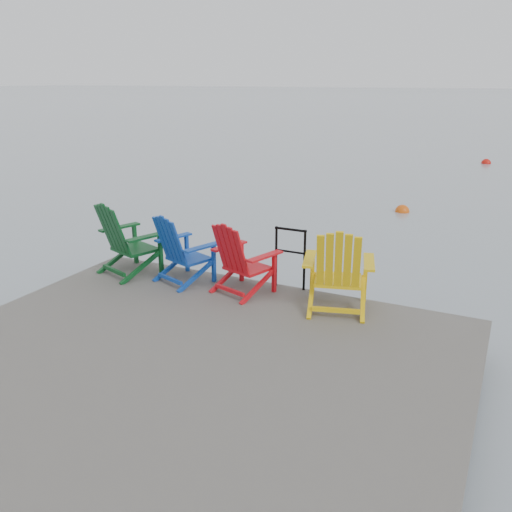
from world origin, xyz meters
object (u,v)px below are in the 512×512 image
at_px(handrail, 290,252).
at_px(chair_red, 241,258).
at_px(chair_blue, 181,248).
at_px(buoy_b, 486,163).
at_px(chair_green, 126,238).
at_px(chair_yellow, 338,269).
at_px(buoy_a, 402,212).

bearing_deg(handrail, chair_red, -138.87).
relative_size(chair_blue, buoy_b, 2.66).
relative_size(handrail, chair_green, 0.79).
distance_m(chair_red, chair_yellow, 1.42).
relative_size(chair_green, buoy_a, 2.98).
relative_size(chair_blue, chair_red, 1.00).
relative_size(handrail, chair_red, 0.87).
distance_m(chair_green, buoy_b, 18.87).
bearing_deg(buoy_a, chair_green, -107.98).
xyz_separation_m(chair_red, buoy_a, (0.69, 8.08, -1.02)).
bearing_deg(handrail, buoy_a, 88.94).
xyz_separation_m(chair_yellow, buoy_b, (0.68, 18.34, -1.07)).
height_order(handrail, chair_green, chair_green).
xyz_separation_m(chair_blue, buoy_b, (3.09, 18.33, -1.02)).
bearing_deg(buoy_b, buoy_a, -97.82).
bearing_deg(chair_green, buoy_b, 97.02).
distance_m(handrail, buoy_b, 17.94).
bearing_deg(chair_yellow, handrail, 134.77).
bearing_deg(chair_red, chair_yellow, 16.74).
bearing_deg(buoy_a, chair_blue, -101.76).
height_order(chair_green, chair_blue, chair_green).
bearing_deg(chair_green, chair_blue, 23.65).
xyz_separation_m(handrail, chair_yellow, (0.87, -0.49, 0.03)).
relative_size(chair_green, buoy_b, 2.91).
relative_size(chair_blue, chair_yellow, 0.91).
height_order(chair_blue, chair_red, chair_blue).
distance_m(buoy_a, buoy_b, 10.35).
relative_size(chair_green, chair_yellow, 1.00).
relative_size(chair_red, buoy_a, 2.72).
distance_m(chair_blue, buoy_b, 18.61).
relative_size(chair_green, chair_blue, 1.09).
bearing_deg(buoy_b, chair_blue, -99.57).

